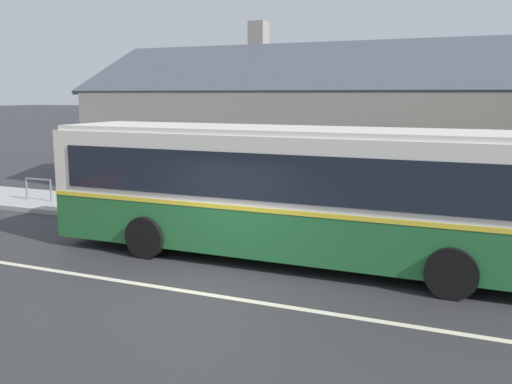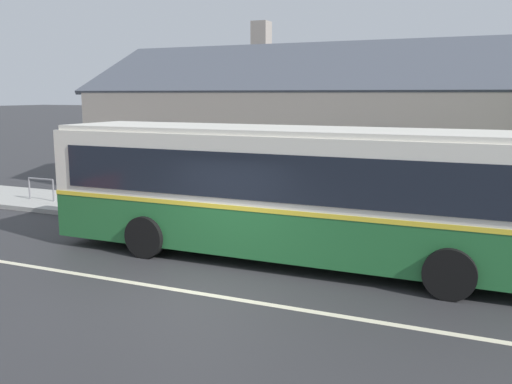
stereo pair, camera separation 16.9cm
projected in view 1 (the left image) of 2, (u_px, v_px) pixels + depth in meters
ground_plane at (197, 293)px, 11.09m from camera, size 300.00×300.00×0.00m
sidewalk_far at (298, 225)px, 16.50m from camera, size 60.00×3.00×0.15m
lane_divider_stripe at (197, 293)px, 11.09m from camera, size 60.00×0.16×0.01m
community_building at (409, 141)px, 21.74m from camera, size 24.75×8.77×6.89m
transit_bus at (294, 190)px, 13.06m from camera, size 11.79×2.79×3.07m
bench_by_building at (104, 195)px, 18.56m from camera, size 1.61×0.51×0.94m
bike_rack at (38, 185)px, 19.83m from camera, size 1.16×0.06×0.78m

